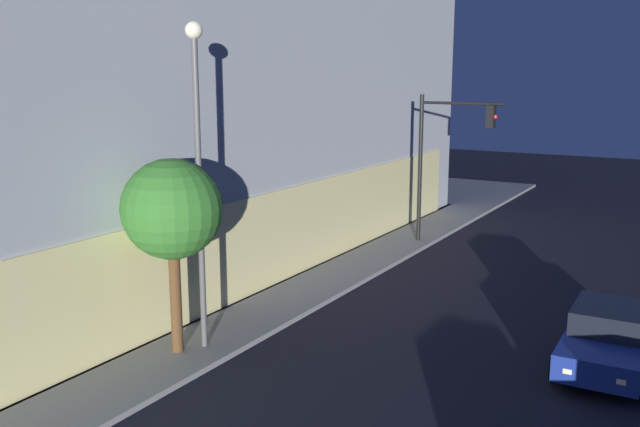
{
  "coord_description": "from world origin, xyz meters",
  "views": [
    {
      "loc": [
        -6.31,
        -4.13,
        7.28
      ],
      "look_at": [
        9.15,
        4.95,
        3.68
      ],
      "focal_mm": 38.8,
      "sensor_mm": 36.0,
      "label": 1
    }
  ],
  "objects_px": {
    "street_lamp_sidewalk": "(198,151)",
    "car_blue": "(607,338)",
    "sidewalk_tree": "(172,210)",
    "traffic_light_far_corner": "(445,146)"
  },
  "relations": [
    {
      "from": "street_lamp_sidewalk",
      "to": "car_blue",
      "type": "xyz_separation_m",
      "value": [
        4.27,
        -9.45,
        -4.6
      ]
    },
    {
      "from": "sidewalk_tree",
      "to": "car_blue",
      "type": "distance_m",
      "value": 11.42
    },
    {
      "from": "street_lamp_sidewalk",
      "to": "traffic_light_far_corner",
      "type": "bearing_deg",
      "value": -5.53
    },
    {
      "from": "street_lamp_sidewalk",
      "to": "sidewalk_tree",
      "type": "bearing_deg",
      "value": 148.35
    },
    {
      "from": "street_lamp_sidewalk",
      "to": "car_blue",
      "type": "relative_size",
      "value": 1.96
    },
    {
      "from": "traffic_light_far_corner",
      "to": "street_lamp_sidewalk",
      "type": "xyz_separation_m",
      "value": [
        -14.12,
        1.37,
        1.03
      ]
    },
    {
      "from": "street_lamp_sidewalk",
      "to": "sidewalk_tree",
      "type": "relative_size",
      "value": 1.65
    },
    {
      "from": "street_lamp_sidewalk",
      "to": "sidewalk_tree",
      "type": "distance_m",
      "value": 1.65
    },
    {
      "from": "sidewalk_tree",
      "to": "car_blue",
      "type": "xyz_separation_m",
      "value": [
        4.89,
        -9.83,
        -3.12
      ]
    },
    {
      "from": "traffic_light_far_corner",
      "to": "car_blue",
      "type": "relative_size",
      "value": 1.47
    }
  ]
}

